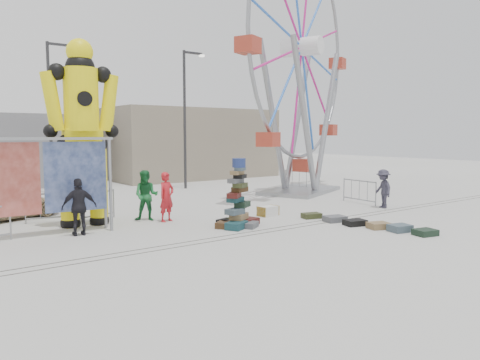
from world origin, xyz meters
TOP-DOWN VIEW (x-y plane):
  - ground at (0.00, 0.00)m, footprint 90.00×90.00m
  - track_line_near at (0.00, 0.60)m, footprint 40.00×0.04m
  - track_line_far at (0.00, 1.00)m, footprint 40.00×0.04m
  - building_right at (7.00, 20.00)m, footprint 12.00×8.00m
  - lamp_post_right at (3.09, 13.00)m, footprint 1.41×0.25m
  - lamp_post_left at (-3.91, 15.00)m, footprint 1.41×0.25m
  - suitcase_tower at (-1.30, 2.01)m, footprint 1.82×1.59m
  - crash_test_dummy at (-5.51, 5.34)m, footprint 2.64×1.16m
  - ferris_wheel at (7.10, 7.59)m, footprint 11.10×4.82m
  - banner_scaffold at (-7.12, 4.38)m, footprint 4.33×1.02m
  - steamer_trunk at (0.92, 3.00)m, footprint 0.84×0.53m
  - row_case_0 at (1.89, 1.58)m, footprint 0.81×0.63m
  - row_case_1 at (2.08, 0.57)m, footprint 0.88×0.74m
  - row_case_2 at (2.09, -0.35)m, footprint 0.86×0.71m
  - row_case_3 at (2.29, -1.20)m, footprint 0.83×0.73m
  - row_case_4 at (2.44, -1.92)m, footprint 0.80×0.70m
  - row_case_5 at (2.59, -2.74)m, footprint 0.78×0.68m
  - barricade_dummy_b at (-6.16, 6.65)m, footprint 1.96×0.62m
  - barricade_dummy_c at (-5.05, 6.03)m, footprint 1.96×0.61m
  - barricade_wheel_front at (6.46, 3.00)m, footprint 0.29×2.00m
  - barricade_wheel_back at (7.97, 8.54)m, footprint 0.49×1.98m
  - pedestrian_red at (-2.84, 4.32)m, footprint 0.76×0.60m
  - pedestrian_green at (-3.36, 4.92)m, footprint 1.16×1.13m
  - pedestrian_black at (-6.18, 3.84)m, footprint 1.12×0.59m
  - pedestrian_grey at (6.21, 1.52)m, footprint 1.01×1.25m
  - parked_suv at (-7.43, 8.38)m, footprint 4.25×2.91m

SIDE VIEW (x-z plane):
  - ground at x=0.00m, z-range 0.00..0.00m
  - track_line_near at x=0.00m, z-range 0.00..0.01m
  - track_line_far at x=0.00m, z-range 0.00..0.01m
  - row_case_5 at x=2.59m, z-range 0.00..0.20m
  - row_case_0 at x=1.89m, z-range 0.00..0.20m
  - row_case_2 at x=2.09m, z-range 0.00..0.21m
  - row_case_1 at x=2.08m, z-range 0.00..0.21m
  - row_case_3 at x=2.29m, z-range 0.00..0.22m
  - row_case_4 at x=2.44m, z-range 0.00..0.24m
  - steamer_trunk at x=0.92m, z-range 0.00..0.37m
  - parked_suv at x=-7.43m, z-range 0.00..1.08m
  - barricade_dummy_b at x=-6.16m, z-range 0.00..1.10m
  - barricade_dummy_c at x=-5.05m, z-range 0.00..1.10m
  - barricade_wheel_front at x=6.46m, z-range 0.00..1.10m
  - barricade_wheel_back at x=7.97m, z-range 0.00..1.10m
  - suitcase_tower at x=-1.30m, z-range -0.52..1.85m
  - pedestrian_grey at x=6.21m, z-range 0.00..1.68m
  - pedestrian_red at x=-2.84m, z-range 0.00..1.82m
  - pedestrian_black at x=-6.18m, z-range 0.00..1.82m
  - pedestrian_green at x=-3.36m, z-range 0.00..1.88m
  - banner_scaffold at x=-7.12m, z-range 0.78..3.89m
  - building_right at x=7.00m, z-range 0.00..5.00m
  - crash_test_dummy at x=-5.51m, z-range 0.18..6.81m
  - lamp_post_right at x=3.09m, z-range 0.48..8.48m
  - lamp_post_left at x=-3.91m, z-range 0.48..8.48m
  - ferris_wheel at x=7.10m, z-range -0.11..13.77m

